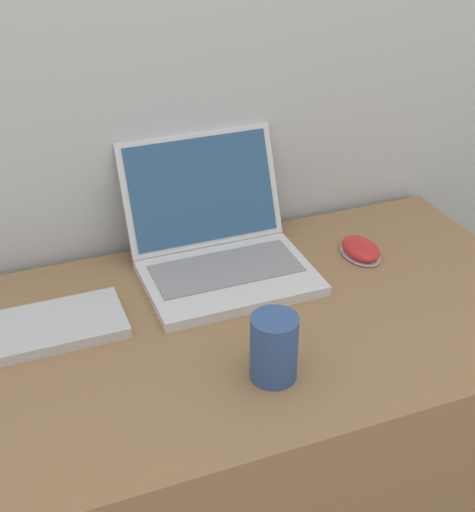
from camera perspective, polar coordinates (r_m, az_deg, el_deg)
name	(u,v)px	position (r m, az deg, el deg)	size (l,w,h in m)	color
desk	(231,466)	(1.51, -0.49, -16.48)	(1.20, 0.62, 0.73)	#936D47
laptop	(219,244)	(1.40, -1.53, 0.99)	(0.32, 0.32, 0.23)	silver
drink_cup	(274,347)	(1.12, 2.93, -7.27)	(0.08, 0.08, 0.11)	#33518C
computer_mouse	(361,249)	(1.48, 9.81, 0.52)	(0.07, 0.11, 0.03)	#B2B2B7
external_keyboard	(8,336)	(1.28, -17.87, -6.11)	(0.40, 0.14, 0.02)	silver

